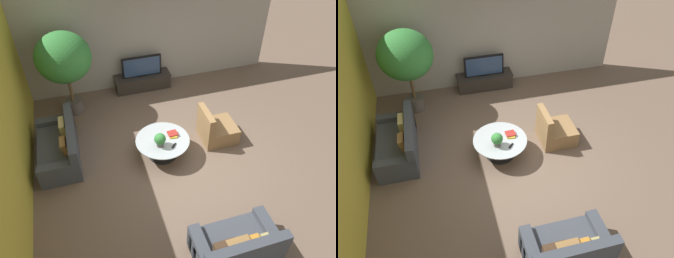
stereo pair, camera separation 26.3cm
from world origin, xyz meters
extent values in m
plane|color=brown|center=(0.00, 0.00, 0.00)|extent=(24.00, 24.00, 0.00)
cube|color=#A39E93|center=(0.00, 3.26, 1.50)|extent=(7.40, 0.12, 3.00)
cube|color=gold|center=(-3.26, 0.20, 1.50)|extent=(0.12, 7.40, 3.00)
cube|color=#2D2823|center=(-0.17, 2.94, 0.21)|extent=(1.54, 0.48, 0.42)
cube|color=#2D2823|center=(-0.17, 2.94, 0.41)|extent=(1.57, 0.50, 0.02)
cube|color=black|center=(-0.17, 2.94, 0.71)|extent=(1.10, 0.08, 0.58)
cube|color=navy|center=(-0.17, 2.90, 0.71)|extent=(1.01, 0.00, 0.52)
cube|color=black|center=(-0.17, 2.94, 0.43)|extent=(0.33, 0.13, 0.02)
cylinder|color=black|center=(-0.37, 0.19, 0.01)|extent=(0.65, 0.65, 0.02)
cylinder|color=black|center=(-0.37, 0.19, 0.22)|extent=(0.10, 0.10, 0.44)
cylinder|color=#A8B2B7|center=(-0.37, 0.19, 0.45)|extent=(1.19, 1.19, 0.02)
cube|color=#3D424C|center=(-2.60, 0.78, 0.21)|extent=(0.84, 1.73, 0.42)
cube|color=#3D424C|center=(-2.26, 0.78, 0.63)|extent=(0.16, 1.73, 0.42)
cube|color=#3D424C|center=(-2.60, 1.54, 0.27)|extent=(0.84, 0.20, 0.54)
cube|color=#3D424C|center=(-2.60, 0.01, 0.27)|extent=(0.84, 0.20, 0.54)
cube|color=tan|center=(-2.42, 1.06, 0.60)|extent=(0.13, 0.40, 0.36)
cube|color=olive|center=(-2.42, 0.50, 0.57)|extent=(0.17, 0.33, 0.31)
cube|color=#3D424C|center=(0.12, -2.45, 0.21)|extent=(1.41, 0.84, 0.42)
cube|color=#3D424C|center=(0.12, -2.79, 0.63)|extent=(1.41, 0.16, 0.42)
cube|color=#3D424C|center=(0.73, -2.45, 0.27)|extent=(0.20, 0.84, 0.54)
cube|color=#3D424C|center=(-0.49, -2.45, 0.27)|extent=(0.20, 0.84, 0.54)
cube|color=tan|center=(0.43, -2.63, 0.55)|extent=(0.28, 0.16, 0.27)
cube|color=orange|center=(0.22, -2.63, 0.57)|extent=(0.33, 0.14, 0.31)
cube|color=olive|center=(0.02, -2.63, 0.59)|extent=(0.38, 0.12, 0.34)
cube|color=#422D1E|center=(-0.18, -2.63, 0.59)|extent=(0.37, 0.16, 0.35)
cube|color=olive|center=(1.03, 0.35, 0.20)|extent=(0.80, 0.76, 0.40)
cube|color=olive|center=(0.70, 0.35, 0.63)|extent=(0.14, 0.76, 0.46)
cylinder|color=#514C47|center=(-2.13, 2.41, 0.18)|extent=(0.43, 0.43, 0.35)
cylinder|color=brown|center=(-2.13, 2.41, 0.67)|extent=(0.08, 0.08, 0.63)
ellipsoid|color=#337F38|center=(-2.13, 2.41, 1.59)|extent=(1.31, 1.31, 1.19)
cylinder|color=#514C47|center=(-0.48, 0.03, 0.50)|extent=(0.15, 0.15, 0.09)
sphere|color=#337F38|center=(-0.48, 0.03, 0.65)|extent=(0.25, 0.25, 0.25)
cube|color=gold|center=(-0.11, 0.26, 0.47)|extent=(0.20, 0.24, 0.03)
cube|color=#A32823|center=(-0.12, 0.28, 0.50)|extent=(0.22, 0.20, 0.03)
cube|color=black|center=(-0.19, -0.06, 0.47)|extent=(0.14, 0.14, 0.02)
camera|label=1|loc=(-1.79, -4.83, 5.37)|focal=35.00mm
camera|label=2|loc=(-1.53, -4.90, 5.37)|focal=35.00mm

